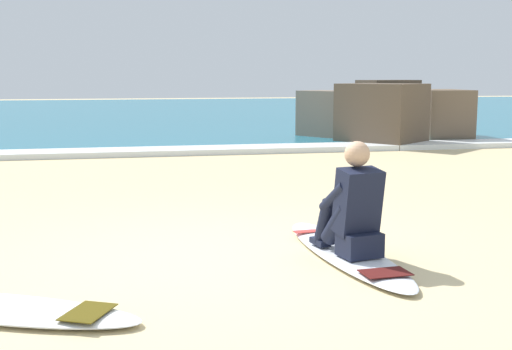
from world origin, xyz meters
TOP-DOWN VIEW (x-y plane):
  - ground_plane at (0.00, 0.00)m, footprint 80.00×80.00m
  - sea at (0.00, 21.47)m, footprint 80.00×28.00m
  - breaking_foam at (0.00, 7.77)m, footprint 80.00×0.90m
  - surfboard_main at (1.07, -0.14)m, footprint 0.67×2.40m
  - surfer_seated at (1.06, -0.30)m, footprint 0.46×0.75m
  - rock_outcrop_distant at (5.44, 9.22)m, footprint 3.88×3.62m

SIDE VIEW (x-z plane):
  - ground_plane at x=0.00m, z-range 0.00..0.00m
  - surfboard_main at x=1.07m, z-range 0.00..0.07m
  - sea at x=0.00m, z-range 0.00..0.10m
  - breaking_foam at x=0.00m, z-range 0.00..0.11m
  - surfer_seated at x=1.06m, z-range -0.04..0.91m
  - rock_outcrop_distant at x=5.44m, z-range -0.06..1.37m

